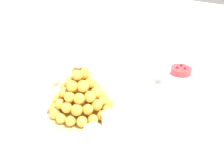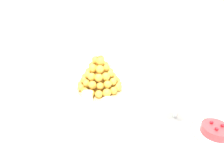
# 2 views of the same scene
# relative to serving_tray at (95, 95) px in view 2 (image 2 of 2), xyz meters

# --- Properties ---
(buffet_table) EXTENTS (1.70, 1.02, 0.78)m
(buffet_table) POSITION_rel_serving_tray_xyz_m (0.21, 0.00, -0.10)
(buffet_table) COLOR brown
(buffet_table) RESTS_ON ground_plane
(serving_tray) EXTENTS (0.58, 0.36, 0.02)m
(serving_tray) POSITION_rel_serving_tray_xyz_m (0.00, 0.00, 0.00)
(serving_tray) COLOR white
(serving_tray) RESTS_ON buffet_table
(croquembouche) EXTENTS (0.27, 0.27, 0.24)m
(croquembouche) POSITION_rel_serving_tray_xyz_m (-0.00, 0.06, 0.09)
(croquembouche) COLOR tan
(croquembouche) RESTS_ON serving_tray
(dessert_cup_left) EXTENTS (0.05, 0.05, 0.05)m
(dessert_cup_left) POSITION_rel_serving_tray_xyz_m (-0.21, -0.07, 0.03)
(dessert_cup_left) COLOR silver
(dessert_cup_left) RESTS_ON serving_tray
(dessert_cup_mid_left) EXTENTS (0.06, 0.06, 0.05)m
(dessert_cup_mid_left) POSITION_rel_serving_tray_xyz_m (-0.10, -0.09, 0.03)
(dessert_cup_mid_left) COLOR silver
(dessert_cup_mid_left) RESTS_ON serving_tray
(dessert_cup_centre) EXTENTS (0.05, 0.05, 0.05)m
(dessert_cup_centre) POSITION_rel_serving_tray_xyz_m (-0.00, -0.08, 0.03)
(dessert_cup_centre) COLOR silver
(dessert_cup_centre) RESTS_ON serving_tray
(dessert_cup_mid_right) EXTENTS (0.06, 0.06, 0.05)m
(dessert_cup_mid_right) POSITION_rel_serving_tray_xyz_m (0.12, -0.09, 0.02)
(dessert_cup_mid_right) COLOR silver
(dessert_cup_mid_right) RESTS_ON serving_tray
(dessert_cup_right) EXTENTS (0.06, 0.06, 0.05)m
(dessert_cup_right) POSITION_rel_serving_tray_xyz_m (0.21, -0.09, 0.02)
(dessert_cup_right) COLOR silver
(dessert_cup_right) RESTS_ON serving_tray
(macaron_goblet) EXTENTS (0.13, 0.13, 0.25)m
(macaron_goblet) POSITION_rel_serving_tray_xyz_m (0.43, -0.04, 0.15)
(macaron_goblet) COLOR white
(macaron_goblet) RESTS_ON buffet_table
(fruit_tart_plate) EXTENTS (0.20, 0.20, 0.05)m
(fruit_tart_plate) POSITION_rel_serving_tray_xyz_m (0.59, -0.09, 0.01)
(fruit_tart_plate) COLOR white
(fruit_tart_plate) RESTS_ON buffet_table
(wine_glass) EXTENTS (0.08, 0.08, 0.16)m
(wine_glass) POSITION_rel_serving_tray_xyz_m (-0.01, 0.22, 0.11)
(wine_glass) COLOR silver
(wine_glass) RESTS_ON buffet_table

